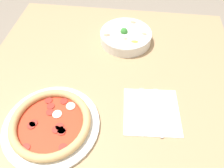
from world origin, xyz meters
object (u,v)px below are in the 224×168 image
(bowl, at_px, (126,36))
(knife, at_px, (159,114))
(fork, at_px, (143,110))
(pizza, at_px, (51,123))

(bowl, xyz_separation_m, knife, (0.14, -0.37, -0.02))
(bowl, bearing_deg, fork, -75.91)
(fork, bearing_deg, knife, -102.85)
(bowl, height_order, fork, bowl)
(pizza, distance_m, fork, 0.31)
(bowl, distance_m, knife, 0.40)
(pizza, relative_size, knife, 1.60)
(pizza, height_order, knife, pizza)
(knife, bearing_deg, pizza, 98.41)
(fork, height_order, knife, same)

